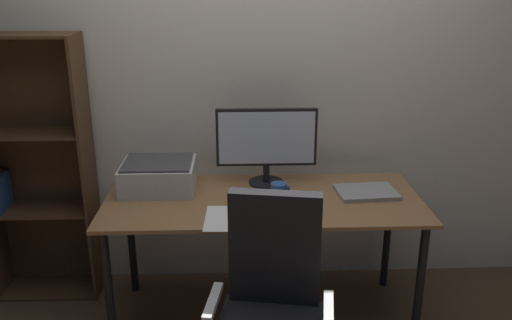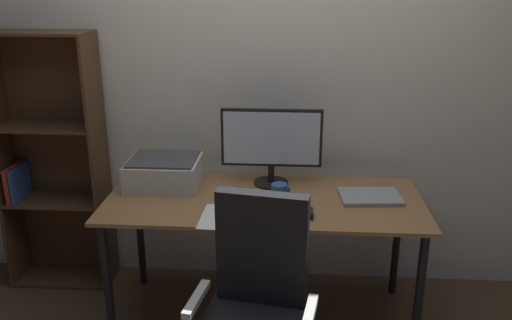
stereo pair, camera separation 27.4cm
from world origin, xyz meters
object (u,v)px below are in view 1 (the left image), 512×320
at_px(laptop, 366,192).
at_px(desk, 263,212).
at_px(monitor, 267,141).
at_px(mouse, 310,211).
at_px(keyboard, 272,214).
at_px(coffee_mug, 279,192).
at_px(bookshelf, 37,171).
at_px(printer, 159,175).

bearing_deg(laptop, desk, 179.63).
xyz_separation_m(monitor, mouse, (0.20, -0.43, -0.24)).
relative_size(keyboard, coffee_mug, 2.87).
xyz_separation_m(laptop, bookshelf, (-1.89, 0.32, 0.03)).
distance_m(monitor, keyboard, 0.50).
distance_m(keyboard, coffee_mug, 0.20).
bearing_deg(desk, bookshelf, 164.71).
xyz_separation_m(coffee_mug, bookshelf, (-1.40, 0.38, -0.01)).
bearing_deg(laptop, bookshelf, 165.87).
bearing_deg(coffee_mug, laptop, 7.57).
bearing_deg(keyboard, printer, 145.76).
bearing_deg(laptop, printer, 169.44).
xyz_separation_m(mouse, bookshelf, (-1.55, 0.57, 0.03)).
distance_m(desk, mouse, 0.32).
xyz_separation_m(mouse, laptop, (0.34, 0.25, -0.01)).
distance_m(monitor, printer, 0.63).
bearing_deg(monitor, coffee_mug, -77.57).
relative_size(coffee_mug, bookshelf, 0.06).
relative_size(keyboard, laptop, 0.91).
distance_m(mouse, laptop, 0.42).
bearing_deg(keyboard, laptop, 23.47).
bearing_deg(printer, monitor, 5.46).
bearing_deg(printer, desk, -15.70).
relative_size(desk, bookshelf, 1.07).
relative_size(desk, mouse, 17.67).
distance_m(mouse, bookshelf, 1.65).
distance_m(keyboard, laptop, 0.60).
bearing_deg(laptop, monitor, 157.14).
distance_m(keyboard, mouse, 0.19).
relative_size(monitor, printer, 1.41).
bearing_deg(laptop, keyboard, -158.75).
distance_m(desk, keyboard, 0.24).
xyz_separation_m(keyboard, bookshelf, (-1.35, 0.58, 0.03)).
distance_m(mouse, printer, 0.89).
height_order(laptop, bookshelf, bookshelf).
xyz_separation_m(mouse, printer, (-0.80, 0.37, 0.06)).
relative_size(monitor, laptop, 1.77).
height_order(mouse, coffee_mug, coffee_mug).
distance_m(desk, monitor, 0.40).
bearing_deg(laptop, coffee_mug, -176.96).
distance_m(printer, bookshelf, 0.77).
bearing_deg(bookshelf, mouse, -20.13).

